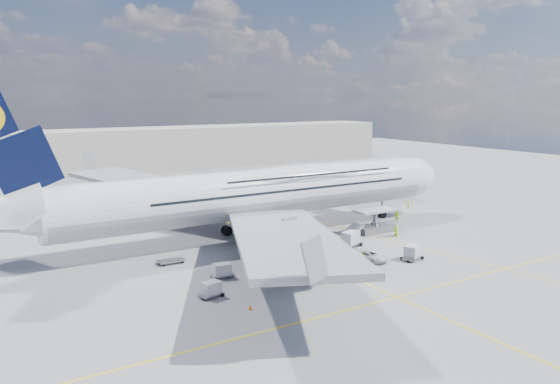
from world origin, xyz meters
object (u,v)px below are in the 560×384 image
crew_van (396,231)px  catering_truck_inner (113,211)px  dolly_row_a (211,289)px  crew_wing (273,259)px  service_van (370,256)px  catering_truck_outer (74,196)px  cone_wing_left_outer (91,229)px  crew_tug (360,260)px  jet_bridge (363,170)px  dolly_back (171,261)px  crew_loader (397,216)px  cone_wing_right_inner (279,253)px  baggage_tug (313,256)px  dolly_row_b (265,274)px  dolly_nose_far (350,239)px  dolly_nose_near (412,252)px  cone_wing_right_outer (250,307)px  crew_nose (408,205)px  cargo_loader (373,224)px  airliner (260,192)px  dolly_row_c (222,270)px  cone_nose (391,210)px  cone_wing_left_inner (175,216)px

crew_van → catering_truck_inner: bearing=32.1°
dolly_row_a → crew_wing: size_ratio=1.86×
service_van → crew_van: bearing=22.7°
dolly_row_a → catering_truck_outer: (-2.03, 60.12, 0.80)m
cone_wing_left_outer → crew_tug: bearing=-56.8°
jet_bridge → dolly_back: bearing=-160.0°
dolly_back → crew_loader: bearing=2.0°
cone_wing_left_outer → cone_wing_right_inner: bearing=-55.9°
crew_loader → crew_wing: (-30.65, -9.66, -0.16)m
jet_bridge → baggage_tug: bearing=-139.4°
catering_truck_inner → dolly_row_b: bearing=-91.1°
jet_bridge → dolly_nose_far: 31.78m
dolly_nose_near → crew_tug: dolly_nose_near is taller
cone_wing_right_outer → dolly_back: bearing=94.0°
dolly_nose_far → cone_wing_right_outer: dolly_nose_far is taller
catering_truck_outer → crew_nose: size_ratio=3.67×
jet_bridge → cargo_loader: bearing=-125.8°
airliner → service_van: 20.44m
dolly_row_c → service_van: size_ratio=0.61×
dolly_row_a → crew_nose: bearing=10.3°
cone_nose → dolly_nose_near: bearing=-127.8°
cone_wing_right_inner → cone_wing_right_outer: cone_wing_right_outer is taller
crew_van → cone_nose: crew_van is taller
crew_tug → cargo_loader: bearing=61.5°
dolly_nose_near → crew_loader: (13.91, 17.39, -0.11)m
cone_wing_left_inner → cone_wing_right_outer: 45.27m
dolly_row_a → dolly_nose_far: 26.40m
jet_bridge → dolly_row_a: jet_bridge is taller
dolly_nose_far → crew_tug: size_ratio=2.11×
dolly_back → cone_nose: bearing=9.6°
dolly_row_a → cone_wing_right_inner: (14.50, 9.58, -0.67)m
jet_bridge → catering_truck_inner: size_ratio=2.80×
airliner → dolly_row_b: (-9.98, -18.56, -5.86)m
dolly_nose_far → crew_van: (9.68, 0.91, -0.32)m
dolly_nose_near → cone_wing_left_outer: (-32.18, 38.68, -0.80)m
cone_wing_left_inner → dolly_back: bearing=-112.2°
crew_tug → cone_nose: bearing=58.5°
catering_truck_inner → crew_nose: size_ratio=3.87×
jet_bridge → cone_wing_right_inner: 38.93m
crew_tug → service_van: bearing=42.2°
cone_nose → cone_wing_right_inner: 34.47m
service_van → cone_nose: (23.46, 21.22, -0.37)m
dolly_back → catering_truck_outer: bearing=92.2°
cone_wing_left_outer → cone_wing_right_outer: bearing=-82.1°
baggage_tug → catering_truck_outer: size_ratio=0.46×
cone_wing_right_outer → airliner: bearing=58.3°
jet_bridge → crew_nose: 11.08m
cone_wing_right_inner → jet_bridge: bearing=32.9°
dolly_row_c → dolly_nose_far: 21.66m
cone_wing_right_inner → cone_wing_right_outer: size_ratio=0.90×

